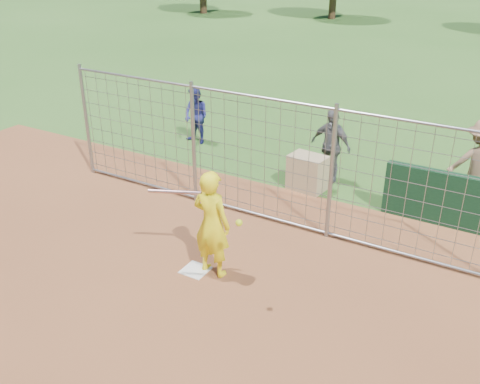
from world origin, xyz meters
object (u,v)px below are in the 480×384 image
Objects in this scene: bystander_a at (196,116)px; batter at (212,224)px; bystander_c at (479,165)px; equipment_bin at (307,173)px; bystander_b at (330,146)px.

batter is at bearing -44.16° from bystander_a.
bystander_c reaches higher than equipment_bin.
bystander_a is at bearing 168.89° from equipment_bin.
bystander_a is at bearing -15.46° from bystander_c.
bystander_a is 0.80× the size of bystander_c.
equipment_bin is (-0.24, -0.69, -0.46)m from bystander_b.
batter reaches higher than bystander_b.
batter is at bearing 41.26° from bystander_c.
bystander_b is 3.11m from bystander_c.
bystander_c reaches higher than bystander_a.
bystander_c is (3.10, 0.29, 0.09)m from bystander_b.
equipment_bin is at bearing -8.66° from bystander_a.
batter is at bearing -84.11° from equipment_bin.
bystander_a is at bearing -50.44° from batter.
batter is 3.86m from equipment_bin.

